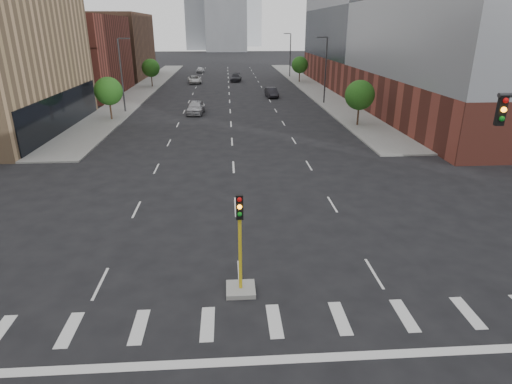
{
  "coord_description": "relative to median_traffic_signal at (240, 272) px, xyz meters",
  "views": [
    {
      "loc": [
        -0.38,
        -6.11,
        10.28
      ],
      "look_at": [
        0.97,
        13.98,
        2.5
      ],
      "focal_mm": 30.0,
      "sensor_mm": 36.0,
      "label": 1
    }
  ],
  "objects": [
    {
      "name": "tree_left_far",
      "position": [
        -14.0,
        66.03,
        2.42
      ],
      "size": [
        3.2,
        3.2,
        4.85
      ],
      "color": "#382619",
      "rests_on": "ground"
    },
    {
      "name": "tree_left_near",
      "position": [
        -14.0,
        36.03,
        2.42
      ],
      "size": [
        3.2,
        3.2,
        4.85
      ],
      "color": "#382619",
      "rests_on": "ground"
    },
    {
      "name": "tree_right_far",
      "position": [
        14.0,
        71.03,
        2.42
      ],
      "size": [
        3.2,
        3.2,
        4.85
      ],
      "color": "#382619",
      "rests_on": "ground"
    },
    {
      "name": "building_right_main",
      "position": [
        29.5,
        51.03,
        10.03
      ],
      "size": [
        24.0,
        70.0,
        22.0
      ],
      "color": "brown",
      "rests_on": "ground"
    },
    {
      "name": "sidewalk_left_far",
      "position": [
        -15.0,
        65.03,
        -0.9
      ],
      "size": [
        5.0,
        92.0,
        0.15
      ],
      "primitive_type": "cube",
      "color": "gray",
      "rests_on": "ground"
    },
    {
      "name": "car_distant",
      "position": [
        -6.68,
        92.18,
        -0.27
      ],
      "size": [
        1.83,
        4.17,
        1.4
      ],
      "primitive_type": "imported",
      "rotation": [
        0.0,
        0.0,
        -0.04
      ],
      "color": "#B9BABE",
      "rests_on": "ground"
    },
    {
      "name": "car_mid_right",
      "position": [
        6.6,
        52.51,
        -0.24
      ],
      "size": [
        1.94,
        4.58,
        1.47
      ],
      "primitive_type": "imported",
      "rotation": [
        0.0,
        0.0,
        0.09
      ],
      "color": "black",
      "rests_on": "ground"
    },
    {
      "name": "car_deep_right",
      "position": [
        1.51,
        73.83,
        -0.24
      ],
      "size": [
        2.48,
        5.19,
        1.46
      ],
      "primitive_type": "imported",
      "rotation": [
        0.0,
        0.0,
        -0.09
      ],
      "color": "black",
      "rests_on": "ground"
    },
    {
      "name": "tree_right_near",
      "position": [
        14.0,
        31.03,
        2.42
      ],
      "size": [
        3.2,
        3.2,
        4.85
      ],
      "color": "#382619",
      "rests_on": "ground"
    },
    {
      "name": "building_left_far_b",
      "position": [
        -27.5,
        83.03,
        5.53
      ],
      "size": [
        20.0,
        24.0,
        13.0
      ],
      "primitive_type": "cube",
      "color": "brown",
      "rests_on": "ground"
    },
    {
      "name": "car_near_left",
      "position": [
        -4.35,
        39.47,
        -0.13
      ],
      "size": [
        2.35,
        5.06,
        1.68
      ],
      "primitive_type": "imported",
      "rotation": [
        0.0,
        0.0,
        -0.08
      ],
      "color": "#9F9FA3",
      "rests_on": "ground"
    },
    {
      "name": "streetlight_right_a",
      "position": [
        13.41,
        46.03,
        4.04
      ],
      "size": [
        1.6,
        0.22,
        9.07
      ],
      "color": "#2D2D30",
      "rests_on": "ground"
    },
    {
      "name": "sidewalk_right_far",
      "position": [
        15.0,
        65.03,
        -0.9
      ],
      "size": [
        5.0,
        92.0,
        0.15
      ],
      "primitive_type": "cube",
      "color": "gray",
      "rests_on": "ground"
    },
    {
      "name": "streetlight_right_b",
      "position": [
        13.41,
        81.03,
        4.04
      ],
      "size": [
        1.6,
        0.22,
        9.07
      ],
      "color": "#2D2D30",
      "rests_on": "ground"
    },
    {
      "name": "streetlight_left",
      "position": [
        -13.41,
        41.03,
        4.04
      ],
      "size": [
        1.6,
        0.22,
        9.07
      ],
      "color": "#2D2D30",
      "rests_on": "ground"
    },
    {
      "name": "building_left_far_a",
      "position": [
        -27.5,
        57.03,
        5.03
      ],
      "size": [
        20.0,
        22.0,
        12.0
      ],
      "primitive_type": "cube",
      "color": "brown",
      "rests_on": "ground"
    },
    {
      "name": "median_traffic_signal",
      "position": [
        0.0,
        0.0,
        0.0
      ],
      "size": [
        1.2,
        1.2,
        4.4
      ],
      "color": "#999993",
      "rests_on": "ground"
    },
    {
      "name": "car_far_left",
      "position": [
        -6.64,
        71.24,
        -0.26
      ],
      "size": [
        3.13,
        5.41,
        1.42
      ],
      "primitive_type": "imported",
      "rotation": [
        0.0,
        0.0,
        0.16
      ],
      "color": "silver",
      "rests_on": "ground"
    }
  ]
}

